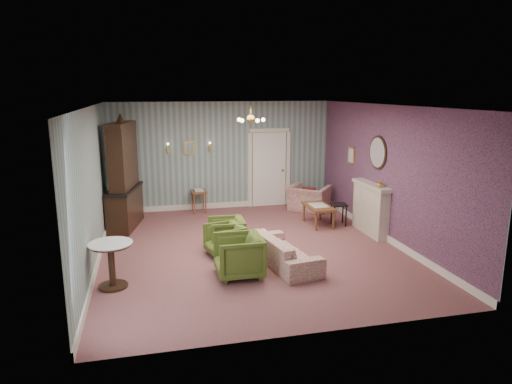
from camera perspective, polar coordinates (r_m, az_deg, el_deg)
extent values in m
plane|color=brown|center=(9.59, -0.61, -6.99)|extent=(7.00, 7.00, 0.00)
plane|color=white|center=(9.05, -0.66, 10.59)|extent=(7.00, 7.00, 0.00)
plane|color=slate|center=(12.60, -4.16, 4.49)|extent=(6.00, 0.00, 6.00)
plane|color=slate|center=(5.95, 6.86, -4.75)|extent=(6.00, 0.00, 6.00)
plane|color=slate|center=(9.05, -19.50, 0.61)|extent=(0.00, 7.00, 7.00)
plane|color=slate|center=(10.29, 15.90, 2.22)|extent=(0.00, 7.00, 7.00)
plane|color=#A6536D|center=(10.28, 15.83, 2.21)|extent=(0.00, 7.00, 7.00)
imported|color=#4D5F21|center=(8.11, -2.16, -7.66)|extent=(0.75, 0.80, 0.82)
imported|color=#4D5F21|center=(9.15, -3.90, -5.73)|extent=(0.77, 0.80, 0.69)
imported|color=#4D5F21|center=(9.48, -3.66, -4.98)|extent=(0.68, 0.72, 0.72)
imported|color=#933B41|center=(8.67, 3.55, -6.67)|extent=(0.82, 1.90, 0.72)
imported|color=#933B41|center=(12.51, 6.52, -0.26)|extent=(1.23, 1.18, 0.91)
imported|color=gold|center=(10.25, 15.05, 1.00)|extent=(0.15, 0.15, 0.15)
cube|color=maroon|center=(12.35, 6.54, -0.30)|extent=(0.41, 0.28, 0.39)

